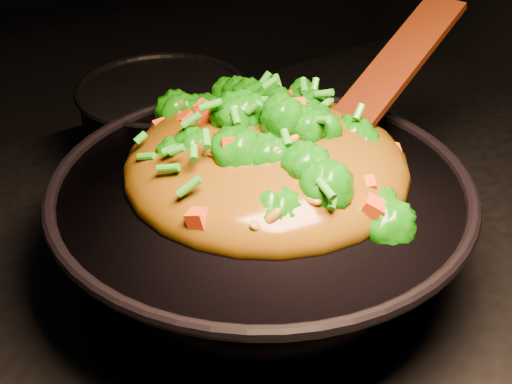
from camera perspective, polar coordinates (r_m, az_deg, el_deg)
wok at (r=0.85m, az=0.38°, el=-3.19°), size 0.61×0.61×0.13m
stir_fry at (r=0.80m, az=0.86°, el=5.11°), size 0.37×0.37×0.11m
spatula at (r=0.89m, az=9.40°, el=7.83°), size 0.35×0.15×0.15m
back_pot at (r=1.07m, az=-7.29°, el=5.22°), size 0.24×0.24×0.14m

